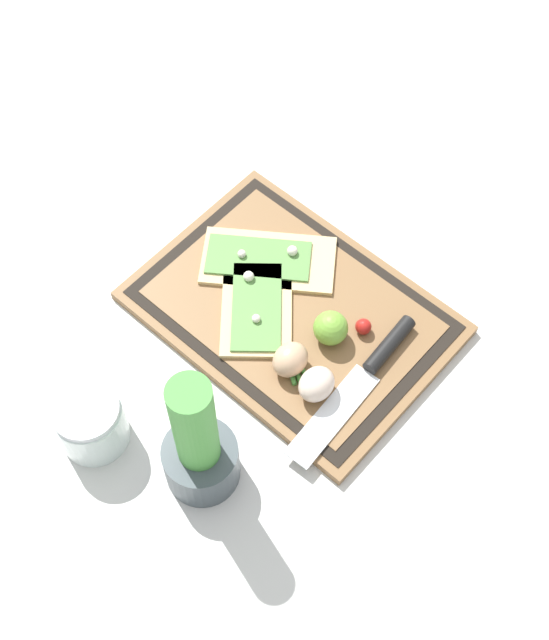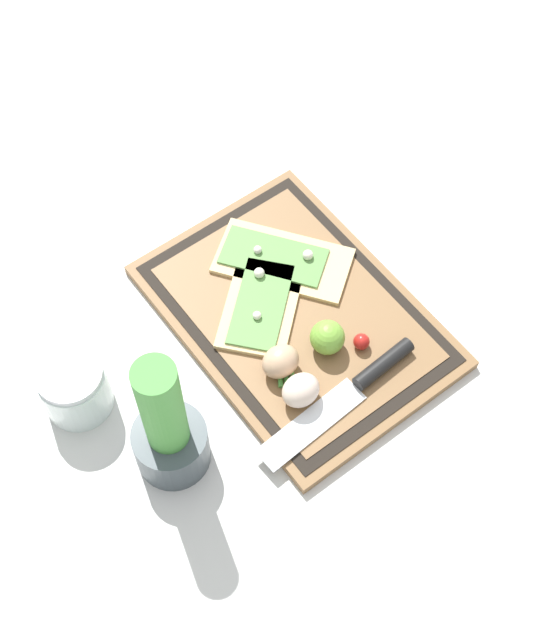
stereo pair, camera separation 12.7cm
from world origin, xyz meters
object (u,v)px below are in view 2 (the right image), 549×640
object	(u,v)px
herb_pot	(168,431)
sauce_jar	(75,389)
egg_pink	(301,390)
cherry_tomato_red	(361,342)
pizza_slice_far	(262,299)
knife	(363,381)
egg_brown	(280,361)
pizza_slice_near	(281,259)
lime	(329,336)

from	to	relation	value
herb_pot	sauce_jar	world-z (taller)	herb_pot
sauce_jar	egg_pink	bearing A→B (deg)	-127.50
egg_pink	herb_pot	xyz separation A→B (m)	(0.04, 0.18, 0.04)
egg_pink	cherry_tomato_red	world-z (taller)	egg_pink
cherry_tomato_red	pizza_slice_far	bearing A→B (deg)	24.80
knife	sauce_jar	world-z (taller)	sauce_jar
egg_brown	herb_pot	xyz separation A→B (m)	(-0.01, 0.19, 0.04)
pizza_slice_near	knife	bearing A→B (deg)	171.55
knife	herb_pot	world-z (taller)	herb_pot
pizza_slice_near	egg_pink	size ratio (longest dim) A/B	4.04
pizza_slice_near	cherry_tomato_red	distance (m)	0.18
lime	herb_pot	size ratio (longest dim) A/B	0.20
pizza_slice_far	egg_pink	xyz separation A→B (m)	(-0.16, 0.05, 0.02)
knife	cherry_tomato_red	xyz separation A→B (m)	(0.05, -0.04, 0.00)
pizza_slice_near	cherry_tomato_red	bearing A→B (deg)	-179.09
herb_pot	pizza_slice_far	bearing A→B (deg)	-63.42
herb_pot	sauce_jar	distance (m)	0.17
sauce_jar	pizza_slice_near	bearing A→B (deg)	-88.40
egg_brown	herb_pot	bearing A→B (deg)	93.55
knife	egg_pink	xyz separation A→B (m)	(0.04, 0.08, 0.01)
pizza_slice_far	egg_pink	distance (m)	0.17
herb_pot	sauce_jar	size ratio (longest dim) A/B	2.58
sauce_jar	herb_pot	bearing A→B (deg)	-157.96
pizza_slice_far	lime	size ratio (longest dim) A/B	4.23
herb_pot	egg_brown	bearing A→B (deg)	-86.45
egg_brown	knife	bearing A→B (deg)	-138.55
cherry_tomato_red	sauce_jar	xyz separation A→B (m)	(0.17, 0.36, 0.01)
pizza_slice_far	herb_pot	bearing A→B (deg)	116.58
egg_brown	egg_pink	bearing A→B (deg)	174.72
lime	pizza_slice_near	bearing A→B (deg)	-11.95
herb_pot	knife	bearing A→B (deg)	-105.82
pizza_slice_far	lime	distance (m)	0.12
pizza_slice_far	cherry_tomato_red	size ratio (longest dim) A/B	8.94
pizza_slice_near	herb_pot	bearing A→B (deg)	117.62
pizza_slice_near	lime	bearing A→B (deg)	168.05
knife	egg_pink	world-z (taller)	egg_pink
pizza_slice_far	knife	world-z (taller)	pizza_slice_far
pizza_slice_far	knife	distance (m)	0.20
knife	sauce_jar	size ratio (longest dim) A/B	2.85
cherry_tomato_red	sauce_jar	distance (m)	0.40
sauce_jar	pizza_slice_far	bearing A→B (deg)	-95.59
sauce_jar	cherry_tomato_red	bearing A→B (deg)	-115.66
pizza_slice_near	egg_brown	distance (m)	0.18
egg_brown	egg_pink	xyz separation A→B (m)	(-0.05, 0.00, 0.00)
knife	herb_pot	xyz separation A→B (m)	(0.08, 0.27, 0.06)
egg_pink	pizza_slice_near	bearing A→B (deg)	-30.51
cherry_tomato_red	egg_pink	bearing A→B (deg)	96.11
egg_pink	cherry_tomato_red	xyz separation A→B (m)	(0.01, -0.12, -0.01)
lime	sauce_jar	size ratio (longest dim) A/B	0.53
knife	lime	world-z (taller)	lime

